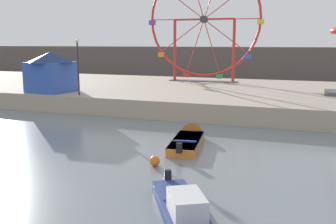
# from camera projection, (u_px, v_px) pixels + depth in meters

# --- Properties ---
(quay_promenade) EXTENTS (110.00, 18.27, 1.26)m
(quay_promenade) POSITION_uv_depth(u_px,v_px,m) (185.00, 94.00, 35.17)
(quay_promenade) COLOR tan
(quay_promenade) RESTS_ON ground_plane
(distant_town_skyline) EXTENTS (140.00, 3.00, 4.40)m
(distant_town_skyline) POSITION_uv_depth(u_px,v_px,m) (238.00, 63.00, 57.02)
(distant_town_skyline) COLOR #564C47
(distant_town_skyline) RESTS_ON ground_plane
(motorboat_orange_hull) EXTENTS (2.06, 5.23, 1.24)m
(motorboat_orange_hull) POSITION_uv_depth(u_px,v_px,m) (189.00, 138.00, 20.57)
(motorboat_orange_hull) COLOR orange
(motorboat_orange_hull) RESTS_ON ground_plane
(ferris_wheel_red_frame) EXTENTS (11.33, 1.20, 11.49)m
(ferris_wheel_red_frame) POSITION_uv_depth(u_px,v_px,m) (204.00, 22.00, 38.50)
(ferris_wheel_red_frame) COLOR red
(ferris_wheel_red_frame) RESTS_ON quay_promenade
(carnival_booth_blue_tent) EXTENTS (3.51, 3.46, 3.09)m
(carnival_booth_blue_tent) POSITION_uv_depth(u_px,v_px,m) (51.00, 71.00, 31.01)
(carnival_booth_blue_tent) COLOR #3356B7
(carnival_booth_blue_tent) RESTS_ON quay_promenade
(promenade_lamp_near) EXTENTS (0.32, 0.32, 4.09)m
(promenade_lamp_near) POSITION_uv_depth(u_px,v_px,m) (78.00, 59.00, 28.81)
(promenade_lamp_near) COLOR #2D2D33
(promenade_lamp_near) RESTS_ON quay_promenade
(mooring_buoy_orange) EXTENTS (0.44, 0.44, 0.44)m
(mooring_buoy_orange) POSITION_uv_depth(u_px,v_px,m) (155.00, 161.00, 16.65)
(mooring_buoy_orange) COLOR orange
(mooring_buoy_orange) RESTS_ON ground_plane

